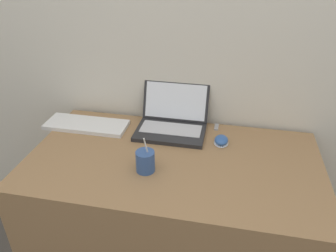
# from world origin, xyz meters

# --- Properties ---
(wall_back) EXTENTS (7.00, 0.04, 2.50)m
(wall_back) POSITION_xyz_m (0.00, 0.74, 1.25)
(wall_back) COLOR silver
(wall_back) RESTS_ON ground_plane
(desk) EXTENTS (1.28, 0.70, 0.75)m
(desk) POSITION_xyz_m (0.00, 0.35, 0.38)
(desk) COLOR #936D47
(desk) RESTS_ON ground_plane
(laptop) EXTENTS (0.34, 0.29, 0.21)m
(laptop) POSITION_xyz_m (-0.05, 0.60, 0.80)
(laptop) COLOR #232326
(laptop) RESTS_ON desk
(drink_cup) EXTENTS (0.08, 0.08, 0.17)m
(drink_cup) POSITION_xyz_m (-0.10, 0.24, 0.80)
(drink_cup) COLOR #33518C
(drink_cup) RESTS_ON desk
(computer_mouse) EXTENTS (0.07, 0.09, 0.04)m
(computer_mouse) POSITION_xyz_m (0.20, 0.51, 0.77)
(computer_mouse) COLOR white
(computer_mouse) RESTS_ON desk
(external_keyboard) EXTENTS (0.42, 0.16, 0.02)m
(external_keyboard) POSITION_xyz_m (-0.49, 0.54, 0.76)
(external_keyboard) COLOR silver
(external_keyboard) RESTS_ON desk
(usb_stick) EXTENTS (0.02, 0.06, 0.01)m
(usb_stick) POSITION_xyz_m (0.17, 0.66, 0.76)
(usb_stick) COLOR #99999E
(usb_stick) RESTS_ON desk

